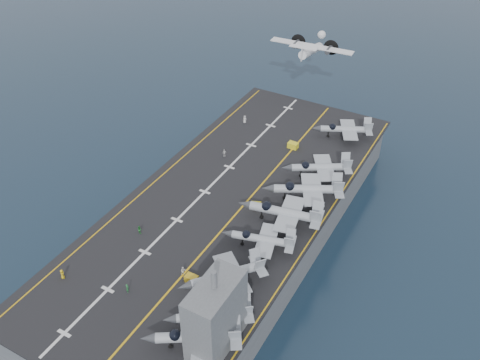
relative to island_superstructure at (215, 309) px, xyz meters
The scene contains 26 objects.
ground 38.02m from the island_superstructure, 116.57° to the left, with size 500.00×500.00×0.00m, color #142135.
hull 35.94m from the island_superstructure, 116.57° to the left, with size 36.00×90.00×10.00m, color #56595E.
flight_deck 34.41m from the island_superstructure, 116.57° to the left, with size 38.00×92.00×0.40m, color black.
foul_line 33.17m from the island_superstructure, 111.80° to the left, with size 0.35×90.00×0.02m, color gold.
landing_centerline 37.38m from the island_superstructure, 124.99° to the left, with size 0.50×90.00×0.02m, color silver.
deck_edge_port 44.50m from the island_superstructure, 136.85° to the left, with size 0.25×90.00×0.02m, color gold.
deck_edge_stbd 31.12m from the island_superstructure, 83.35° to the left, with size 0.25×90.00×0.02m, color gold.
island_superstructure is the anchor object (origin of this frame).
fighter_jet_0 5.67m from the island_superstructure, 132.69° to the right, with size 17.72×16.12×5.12m, color gray, non-canonical shape.
fighter_jet_1 6.11m from the island_superstructure, 127.19° to the left, with size 16.45×15.60×4.76m, color #8C939B, non-canonical shape.
fighter_jet_2 12.45m from the island_superstructure, 112.21° to the left, with size 17.05×17.68×5.14m, color gray, non-canonical shape.
fighter_jet_3 21.99m from the island_superstructure, 98.64° to the left, with size 15.20×12.06×4.63m, color gray, non-canonical shape.
fighter_jet_4 29.70m from the island_superstructure, 95.24° to the left, with size 17.98×13.71×5.63m, color #8D939C, non-canonical shape.
fighter_jet_5 38.25m from the island_superstructure, 92.79° to the left, with size 19.17×16.93×5.57m, color #8C949A, non-canonical shape.
fighter_jet_6 46.76m from the island_superstructure, 93.15° to the left, with size 17.60×15.90×5.09m, color #91979F, non-canonical shape.
fighter_jet_8 63.95m from the island_superstructure, 93.05° to the left, with size 16.60×14.45×4.84m, color #A0AAB2, non-canonical shape.
tow_cart_a 14.62m from the island_superstructure, 140.12° to the left, with size 2.13×1.39×1.27m, color gold, non-canonical shape.
tow_cart_b 32.90m from the island_superstructure, 107.22° to the left, with size 2.17×1.83×1.11m, color yellow, non-canonical shape.
tow_cart_c 55.46m from the island_superstructure, 102.76° to the left, with size 2.34×1.59×1.36m, color yellow, non-canonical shape.
crew_0 30.05m from the island_superstructure, behind, with size 1.30×1.32×1.86m, color yellow.
crew_2 29.20m from the island_superstructure, 151.25° to the left, with size 1.09×0.86×1.61m, color #268C33.
crew_4 49.65m from the island_superstructure, 119.19° to the left, with size 1.35×1.30×1.89m, color silver.
crew_5 64.52m from the island_superstructure, 115.04° to the left, with size 1.32×1.39×1.93m, color silver.
crew_6 19.04m from the island_superstructure, behind, with size 1.12×1.22×1.70m, color #29813E.
crew_7 16.31m from the island_superstructure, 143.36° to the left, with size 1.23×1.23×1.74m, color white.
transport_plane 84.59m from the island_superstructure, 104.13° to the left, with size 22.91×16.34×5.21m, color silver, non-canonical shape.
Camera 1 is at (42.20, -71.46, 77.59)m, focal length 40.00 mm.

